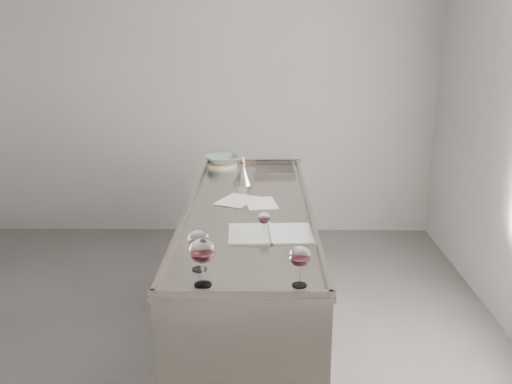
{
  "coord_description": "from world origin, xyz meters",
  "views": [
    {
      "loc": [
        0.58,
        -3.0,
        2.0
      ],
      "look_at": [
        0.54,
        0.37,
        1.02
      ],
      "focal_mm": 40.0,
      "sensor_mm": 36.0,
      "label": 1
    }
  ],
  "objects_px": {
    "wine_glass_small": "(264,219)",
    "wine_glass_left": "(199,241)",
    "notebook": "(270,234)",
    "wine_funnel": "(243,175)",
    "ceramic_bowl": "(222,160)",
    "wine_glass_right": "(300,257)",
    "counter": "(249,278)",
    "wine_glass_middle": "(202,252)"
  },
  "relations": [
    {
      "from": "wine_glass_small",
      "to": "wine_glass_left",
      "type": "bearing_deg",
      "value": -123.42
    },
    {
      "from": "notebook",
      "to": "wine_funnel",
      "type": "xyz_separation_m",
      "value": [
        -0.18,
        1.02,
        0.06
      ]
    },
    {
      "from": "wine_glass_left",
      "to": "ceramic_bowl",
      "type": "distance_m",
      "value": 2.0
    },
    {
      "from": "wine_glass_left",
      "to": "wine_glass_right",
      "type": "distance_m",
      "value": 0.47
    },
    {
      "from": "ceramic_bowl",
      "to": "wine_glass_small",
      "type": "bearing_deg",
      "value": -78.03
    },
    {
      "from": "wine_funnel",
      "to": "counter",
      "type": "bearing_deg",
      "value": -84.45
    },
    {
      "from": "counter",
      "to": "wine_funnel",
      "type": "distance_m",
      "value": 0.76
    },
    {
      "from": "counter",
      "to": "wine_glass_right",
      "type": "height_order",
      "value": "wine_glass_right"
    },
    {
      "from": "notebook",
      "to": "wine_funnel",
      "type": "height_order",
      "value": "wine_funnel"
    },
    {
      "from": "wine_glass_right",
      "to": "wine_funnel",
      "type": "height_order",
      "value": "wine_funnel"
    },
    {
      "from": "notebook",
      "to": "wine_funnel",
      "type": "bearing_deg",
      "value": 97.64
    },
    {
      "from": "wine_glass_right",
      "to": "wine_glass_middle",
      "type": "bearing_deg",
      "value": -180.0
    },
    {
      "from": "counter",
      "to": "wine_funnel",
      "type": "relative_size",
      "value": 11.9
    },
    {
      "from": "wine_glass_small",
      "to": "ceramic_bowl",
      "type": "height_order",
      "value": "wine_glass_small"
    },
    {
      "from": "wine_glass_left",
      "to": "wine_glass_middle",
      "type": "bearing_deg",
      "value": -78.76
    },
    {
      "from": "wine_glass_middle",
      "to": "wine_glass_right",
      "type": "bearing_deg",
      "value": 0.0
    },
    {
      "from": "counter",
      "to": "wine_glass_left",
      "type": "bearing_deg",
      "value": -102.41
    },
    {
      "from": "wine_glass_middle",
      "to": "notebook",
      "type": "bearing_deg",
      "value": 64.25
    },
    {
      "from": "wine_glass_middle",
      "to": "wine_funnel",
      "type": "distance_m",
      "value": 1.63
    },
    {
      "from": "counter",
      "to": "wine_glass_small",
      "type": "bearing_deg",
      "value": -79.01
    },
    {
      "from": "notebook",
      "to": "ceramic_bowl",
      "type": "distance_m",
      "value": 1.59
    },
    {
      "from": "notebook",
      "to": "wine_glass_right",
      "type": "bearing_deg",
      "value": -81.63
    },
    {
      "from": "counter",
      "to": "wine_glass_middle",
      "type": "xyz_separation_m",
      "value": [
        -0.17,
        -1.08,
        0.62
      ]
    },
    {
      "from": "counter",
      "to": "ceramic_bowl",
      "type": "xyz_separation_m",
      "value": [
        -0.24,
        1.08,
        0.52
      ]
    },
    {
      "from": "counter",
      "to": "wine_glass_left",
      "type": "xyz_separation_m",
      "value": [
        -0.2,
        -0.92,
        0.61
      ]
    },
    {
      "from": "counter",
      "to": "notebook",
      "type": "xyz_separation_m",
      "value": [
        0.13,
        -0.47,
        0.47
      ]
    },
    {
      "from": "wine_glass_small",
      "to": "counter",
      "type": "bearing_deg",
      "value": 100.99
    },
    {
      "from": "wine_glass_left",
      "to": "wine_glass_middle",
      "type": "xyz_separation_m",
      "value": [
        0.03,
        -0.16,
        0.01
      ]
    },
    {
      "from": "wine_glass_small",
      "to": "wine_funnel",
      "type": "xyz_separation_m",
      "value": [
        -0.15,
        1.02,
        -0.03
      ]
    },
    {
      "from": "wine_glass_left",
      "to": "wine_glass_right",
      "type": "xyz_separation_m",
      "value": [
        0.44,
        -0.16,
        -0.01
      ]
    },
    {
      "from": "wine_glass_right",
      "to": "wine_funnel",
      "type": "bearing_deg",
      "value": 100.28
    },
    {
      "from": "counter",
      "to": "ceramic_bowl",
      "type": "distance_m",
      "value": 1.22
    },
    {
      "from": "wine_glass_left",
      "to": "wine_glass_small",
      "type": "height_order",
      "value": "wine_glass_left"
    },
    {
      "from": "wine_glass_right",
      "to": "ceramic_bowl",
      "type": "bearing_deg",
      "value": 102.51
    },
    {
      "from": "wine_glass_left",
      "to": "counter",
      "type": "bearing_deg",
      "value": 77.59
    },
    {
      "from": "wine_glass_left",
      "to": "notebook",
      "type": "height_order",
      "value": "wine_glass_left"
    },
    {
      "from": "notebook",
      "to": "counter",
      "type": "bearing_deg",
      "value": 102.69
    },
    {
      "from": "wine_glass_middle",
      "to": "wine_glass_small",
      "type": "distance_m",
      "value": 0.66
    },
    {
      "from": "ceramic_bowl",
      "to": "wine_funnel",
      "type": "height_order",
      "value": "wine_funnel"
    },
    {
      "from": "wine_glass_middle",
      "to": "notebook",
      "type": "xyz_separation_m",
      "value": [
        0.3,
        0.61,
        -0.15
      ]
    },
    {
      "from": "wine_glass_left",
      "to": "wine_funnel",
      "type": "height_order",
      "value": "wine_funnel"
    },
    {
      "from": "counter",
      "to": "notebook",
      "type": "bearing_deg",
      "value": -74.95
    }
  ]
}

